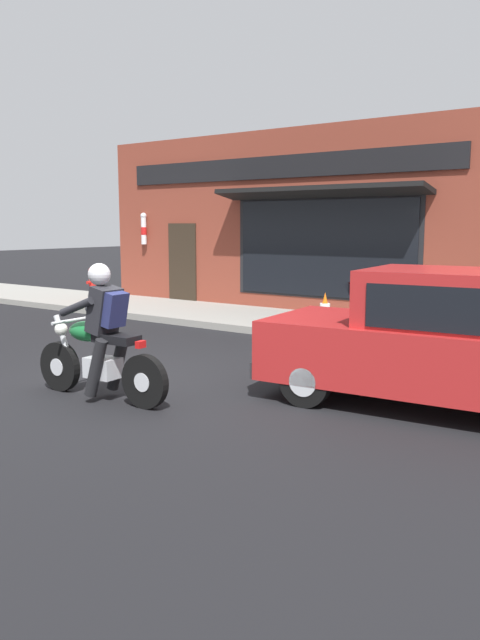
{
  "coord_description": "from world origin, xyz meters",
  "views": [
    {
      "loc": [
        -5.62,
        -5.7,
        2.05
      ],
      "look_at": [
        0.27,
        -1.48,
        0.95
      ],
      "focal_mm": 35.0,
      "sensor_mm": 36.0,
      "label": 1
    }
  ],
  "objects_px": {
    "motorcycle_with_rider": "(101,343)",
    "trash_bin": "(461,306)",
    "car_hatchback": "(436,341)",
    "fire_hydrant": "(93,285)",
    "traffic_cone": "(325,308)"
  },
  "relations": [
    {
      "from": "car_hatchback",
      "to": "trash_bin",
      "type": "height_order",
      "value": "car_hatchback"
    },
    {
      "from": "traffic_cone",
      "to": "trash_bin",
      "type": "bearing_deg",
      "value": -84.18
    },
    {
      "from": "car_hatchback",
      "to": "motorcycle_with_rider",
      "type": "bearing_deg",
      "value": 120.73
    },
    {
      "from": "motorcycle_with_rider",
      "to": "traffic_cone",
      "type": "bearing_deg",
      "value": 2.18
    },
    {
      "from": "trash_bin",
      "to": "car_hatchback",
      "type": "bearing_deg",
      "value": -167.17
    },
    {
      "from": "motorcycle_with_rider",
      "to": "fire_hydrant",
      "type": "xyz_separation_m",
      "value": [
        5.61,
        6.54,
        -0.11
      ]
    },
    {
      "from": "motorcycle_with_rider",
      "to": "trash_bin",
      "type": "relative_size",
      "value": 2.06
    },
    {
      "from": "motorcycle_with_rider",
      "to": "fire_hydrant",
      "type": "distance_m",
      "value": 8.62
    },
    {
      "from": "motorcycle_with_rider",
      "to": "fire_hydrant",
      "type": "bearing_deg",
      "value": 49.37
    },
    {
      "from": "motorcycle_with_rider",
      "to": "fire_hydrant",
      "type": "height_order",
      "value": "motorcycle_with_rider"
    },
    {
      "from": "motorcycle_with_rider",
      "to": "traffic_cone",
      "type": "xyz_separation_m",
      "value": [
        6.04,
        0.23,
        -0.25
      ]
    },
    {
      "from": "motorcycle_with_rider",
      "to": "traffic_cone",
      "type": "relative_size",
      "value": 3.37
    },
    {
      "from": "trash_bin",
      "to": "traffic_cone",
      "type": "xyz_separation_m",
      "value": [
        -0.26,
        2.56,
        -0.2
      ]
    },
    {
      "from": "fire_hydrant",
      "to": "motorcycle_with_rider",
      "type": "bearing_deg",
      "value": -130.63
    },
    {
      "from": "motorcycle_with_rider",
      "to": "car_hatchback",
      "type": "bearing_deg",
      "value": -59.27
    }
  ]
}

